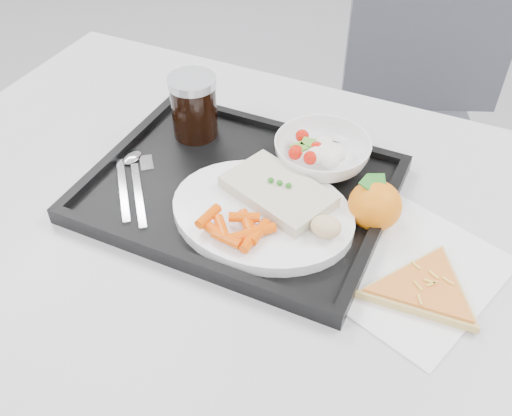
{
  "coord_description": "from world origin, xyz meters",
  "views": [
    {
      "loc": [
        0.26,
        -0.25,
        1.34
      ],
      "look_at": [
        0.0,
        0.3,
        0.77
      ],
      "focal_mm": 40.0,
      "sensor_mm": 36.0,
      "label": 1
    }
  ],
  "objects": [
    {
      "name": "chair",
      "position": [
        0.09,
        1.04,
        0.54
      ],
      "size": [
        0.55,
        0.56,
        0.93
      ],
      "color": "#3E3F46",
      "rests_on": "ground"
    },
    {
      "name": "tangerine",
      "position": [
        0.16,
        0.37,
        0.79
      ],
      "size": [
        0.08,
        0.08,
        0.07
      ],
      "color": "orange",
      "rests_on": "napkin"
    },
    {
      "name": "napkin",
      "position": [
        0.21,
        0.3,
        0.75
      ],
      "size": [
        0.31,
        0.31,
        0.0
      ],
      "color": "white",
      "rests_on": "table"
    },
    {
      "name": "salad_contents",
      "position": [
        0.05,
        0.43,
        0.8
      ],
      "size": [
        0.09,
        0.07,
        0.03
      ],
      "color": "red",
      "rests_on": "salad_bowl"
    },
    {
      "name": "bread_roll",
      "position": [
        0.12,
        0.28,
        0.8
      ],
      "size": [
        0.05,
        0.04,
        0.03
      ],
      "color": "#DCB77D",
      "rests_on": "dinner_plate"
    },
    {
      "name": "fish_fillet",
      "position": [
        0.03,
        0.33,
        0.79
      ],
      "size": [
        0.18,
        0.14,
        0.03
      ],
      "color": "beige",
      "rests_on": "dinner_plate"
    },
    {
      "name": "carrot_pile",
      "position": [
        0.01,
        0.23,
        0.79
      ],
      "size": [
        0.1,
        0.07,
        0.02
      ],
      "color": "#EC4E03",
      "rests_on": "dinner_plate"
    },
    {
      "name": "cutlery",
      "position": [
        -0.2,
        0.29,
        0.77
      ],
      "size": [
        0.13,
        0.16,
        0.01
      ],
      "color": "silver",
      "rests_on": "tray"
    },
    {
      "name": "dinner_plate",
      "position": [
        0.02,
        0.29,
        0.77
      ],
      "size": [
        0.27,
        0.27,
        0.02
      ],
      "color": "white",
      "rests_on": "tray"
    },
    {
      "name": "cola_glass",
      "position": [
        -0.17,
        0.44,
        0.82
      ],
      "size": [
        0.08,
        0.08,
        0.11
      ],
      "color": "black",
      "rests_on": "tray"
    },
    {
      "name": "salad_bowl",
      "position": [
        0.05,
        0.44,
        0.79
      ],
      "size": [
        0.15,
        0.15,
        0.05
      ],
      "color": "white",
      "rests_on": "tray"
    },
    {
      "name": "tray",
      "position": [
        -0.04,
        0.34,
        0.76
      ],
      "size": [
        0.45,
        0.35,
        0.03
      ],
      "color": "black",
      "rests_on": "table"
    },
    {
      "name": "pizza_slice",
      "position": [
        0.26,
        0.27,
        0.76
      ],
      "size": [
        0.25,
        0.25,
        0.02
      ],
      "color": "tan",
      "rests_on": "napkin"
    },
    {
      "name": "table",
      "position": [
        0.0,
        0.3,
        0.68
      ],
      "size": [
        1.2,
        0.8,
        0.75
      ],
      "color": "#B6B6B8",
      "rests_on": "ground"
    }
  ]
}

